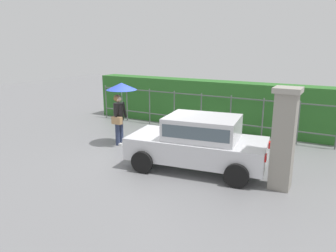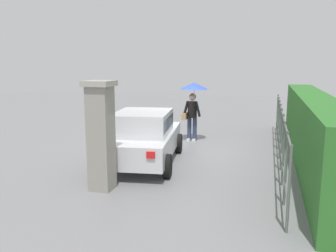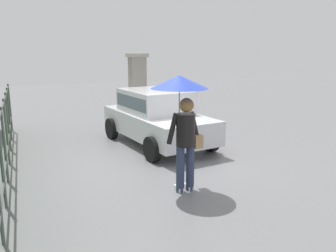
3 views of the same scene
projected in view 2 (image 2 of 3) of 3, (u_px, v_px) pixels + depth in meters
The scene contains 6 objects.
ground_plane at pixel (176, 150), 11.28m from camera, with size 40.00×40.00×0.00m, color slate.
car at pixel (144, 135), 9.72m from camera, with size 3.91×2.27×1.48m.
pedestrian at pixel (193, 97), 12.40m from camera, with size 1.02×1.02×2.11m.
gate_pillar at pixel (101, 135), 7.61m from camera, with size 0.60×0.60×2.42m.
fence_section at pixel (281, 131), 10.18m from camera, with size 9.62×0.05×1.50m.
hedge_row at pixel (312, 129), 9.93m from camera, with size 10.57×0.90×1.90m, color #2D6B28.
Camera 2 is at (10.60, 2.80, 2.78)m, focal length 37.25 mm.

